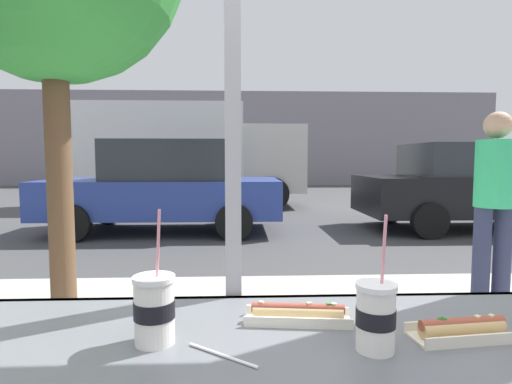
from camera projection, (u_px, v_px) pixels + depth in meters
ground_plane at (239, 220)px, 9.28m from camera, size 60.00×60.00×0.00m
sidewalk_strip at (237, 342)px, 2.90m from camera, size 16.00×2.80×0.14m
window_wall at (233, 13)px, 1.25m from camera, size 2.85×0.20×2.90m
building_facade_far at (239, 139)px, 22.18m from camera, size 28.00×1.20×5.01m
soda_cup_left at (154, 308)px, 0.94m from camera, size 0.10×0.10×0.32m
soda_cup_right at (376, 316)px, 0.91m from camera, size 0.09×0.09×0.31m
hotdog_tray_near at (462, 329)px, 0.97m from camera, size 0.26×0.12×0.05m
hotdog_tray_far at (298, 314)px, 1.07m from camera, size 0.29×0.12×0.05m
loose_straw at (222, 355)px, 0.88m from camera, size 0.16×0.12×0.01m
parked_car_blue at (166, 186)px, 7.73m from camera, size 4.39×2.08×1.74m
parked_car_black at (477, 186)px, 7.98m from camera, size 4.59×2.08×1.69m
box_truck at (187, 152)px, 11.87m from camera, size 6.48×2.44×2.94m
pedestrian at (495, 196)px, 3.37m from camera, size 0.32×0.32×1.63m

